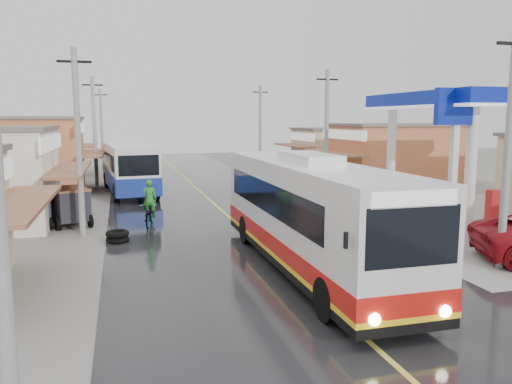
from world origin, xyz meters
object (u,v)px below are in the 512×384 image
(second_bus, at_px, (129,167))
(tricycle_far, at_px, (36,206))
(coach_bus, at_px, (307,214))
(tricycle_near, at_px, (69,204))
(tyre_stack, at_px, (117,236))
(cyclist, at_px, (150,210))

(second_bus, distance_m, tricycle_far, 10.77)
(coach_bus, bearing_deg, tricycle_far, 136.07)
(tricycle_near, distance_m, tyre_stack, 4.57)
(coach_bus, height_order, second_bus, coach_bus)
(coach_bus, bearing_deg, tricycle_near, 131.78)
(cyclist, bearing_deg, tyre_stack, -105.53)
(tricycle_near, height_order, tricycle_far, tricycle_near)
(tricycle_far, height_order, tyre_stack, tricycle_far)
(tricycle_near, relative_size, tyre_stack, 2.68)
(tricycle_near, distance_m, tricycle_far, 1.50)
(second_bus, distance_m, tricycle_near, 10.36)
(tricycle_far, xyz_separation_m, tyre_stack, (3.67, -4.07, -0.77))
(second_bus, xyz_separation_m, tyre_stack, (-0.76, -13.86, -1.54))
(tricycle_far, bearing_deg, cyclist, -16.51)
(cyclist, relative_size, tricycle_far, 0.96)
(coach_bus, distance_m, tricycle_near, 12.60)
(tricycle_near, xyz_separation_m, tyre_stack, (2.17, -3.94, -0.79))
(cyclist, bearing_deg, coach_bus, -49.70)
(coach_bus, xyz_separation_m, tricycle_near, (-8.38, 9.36, -0.84))
(tricycle_far, bearing_deg, tyre_stack, -52.60)
(tricycle_near, height_order, tyre_stack, tricycle_near)
(tyre_stack, bearing_deg, tricycle_near, 118.86)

